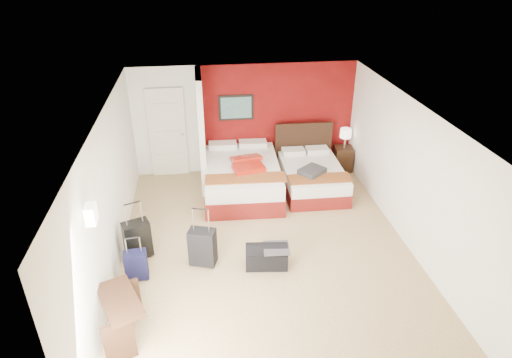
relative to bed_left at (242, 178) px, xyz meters
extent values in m
plane|color=#D1B581|center=(0.19, -2.12, -0.34)|extent=(6.50, 6.50, 0.00)
cube|color=white|center=(0.19, 1.13, 0.91)|extent=(5.00, 0.04, 2.50)
cube|color=white|center=(-2.31, -2.12, 0.91)|extent=(0.04, 6.50, 2.50)
cube|color=black|center=(-0.01, 1.07, 1.21)|extent=(0.78, 0.03, 0.58)
cube|color=white|center=(-2.19, -3.62, 1.56)|extent=(0.12, 0.20, 0.24)
cube|color=maroon|center=(0.94, 1.11, 0.91)|extent=(3.50, 0.04, 2.50)
cube|color=silver|center=(-0.81, 0.49, 0.91)|extent=(0.12, 1.20, 2.50)
cube|color=silver|center=(-1.56, 1.08, 0.69)|extent=(0.82, 0.06, 2.05)
cube|color=white|center=(0.00, 0.00, 0.00)|extent=(1.67, 2.31, 0.67)
cube|color=white|center=(1.51, -0.10, -0.07)|extent=(1.30, 1.83, 0.54)
cube|color=#B71E0F|center=(0.10, -0.10, 0.39)|extent=(0.77, 0.96, 0.11)
cube|color=#3C3C41|center=(1.41, -0.40, 0.26)|extent=(0.64, 0.62, 0.12)
cube|color=#321D10|center=(2.48, 0.75, -0.05)|extent=(0.45, 0.45, 0.57)
cylinder|color=white|center=(2.48, 0.75, 0.46)|extent=(0.30, 0.30, 0.46)
cube|color=black|center=(-1.99, -2.00, -0.01)|extent=(0.50, 0.41, 0.65)
cube|color=black|center=(-0.91, -2.35, -0.02)|extent=(0.49, 0.39, 0.63)
cube|color=#111233|center=(-1.96, -2.58, -0.09)|extent=(0.37, 0.24, 0.49)
cube|color=black|center=(0.13, -2.53, -0.16)|extent=(0.73, 0.44, 0.35)
cube|color=#3F3E44|center=(0.28, -2.58, 0.04)|extent=(0.44, 0.38, 0.06)
cube|color=black|center=(-2.00, -3.81, 0.02)|extent=(0.74, 0.96, 0.72)
camera|label=1|loc=(-0.83, -8.29, 4.40)|focal=30.91mm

